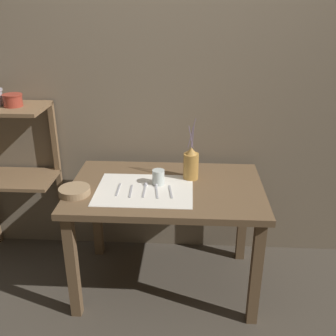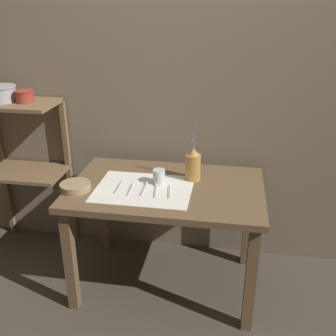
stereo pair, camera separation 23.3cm
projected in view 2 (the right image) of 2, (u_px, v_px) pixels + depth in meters
ground_plane at (166, 282)px, 2.67m from camera, size 12.00×12.00×0.00m
stone_wall_back at (178, 91)px, 2.63m from camera, size 7.00×0.06×2.40m
wooden_table at (166, 201)px, 2.42m from camera, size 1.17×0.75×0.73m
wooden_shelf_unit at (23, 147)px, 2.78m from camera, size 0.58×0.35×1.14m
linen_cloth at (144, 189)px, 2.34m from camera, size 0.57×0.44×0.00m
pitcher_with_flowers at (193, 165)px, 2.43m from camera, size 0.09×0.09×0.39m
wooden_bowl at (75, 186)px, 2.33m from camera, size 0.18×0.18×0.04m
glass_tumbler_near at (159, 177)px, 2.39m from camera, size 0.08×0.08×0.09m
knife_center at (118, 187)px, 2.35m from camera, size 0.02×0.16×0.00m
fork_outer at (130, 189)px, 2.33m from camera, size 0.02×0.16×0.00m
spoon_outer at (145, 186)px, 2.37m from camera, size 0.02×0.18×0.02m
spoon_inner at (156, 187)px, 2.35m from camera, size 0.04×0.17×0.02m
fork_inner at (169, 192)px, 2.30m from camera, size 0.04×0.16×0.00m
metal_pot_large at (0, 93)px, 2.60m from camera, size 0.22×0.22×0.10m
metal_pot_small at (25, 96)px, 2.58m from camera, size 0.12×0.12×0.08m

